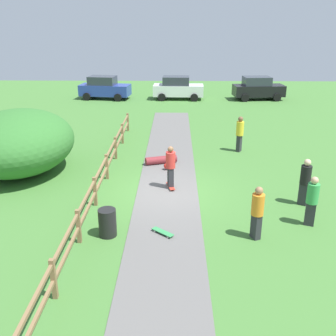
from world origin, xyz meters
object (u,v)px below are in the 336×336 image
object	(u,v)px
skater_fallen	(161,160)
parked_car_blue	(104,88)
skateboard_loose	(163,232)
bystander_black	(305,180)
bystander_yellow	(240,132)
bystander_green	(312,199)
parked_car_black	(258,88)
bush_large	(18,142)
trash_bin	(107,223)
parked_car_white	(178,88)
skater_riding	(171,165)
bystander_orange	(257,210)

from	to	relation	value
skater_fallen	parked_car_blue	world-z (taller)	parked_car_blue
skateboard_loose	bystander_black	size ratio (longest dim) A/B	0.42
bystander_black	bystander_yellow	size ratio (longest dim) A/B	0.96
bystander_green	parked_car_black	size ratio (longest dim) A/B	0.40
bush_large	trash_bin	world-z (taller)	bush_large
bystander_black	parked_car_white	size ratio (longest dim) A/B	0.41
skater_riding	bystander_black	xyz separation A→B (m)	(4.88, -1.39, -0.02)
skater_riding	parked_car_white	world-z (taller)	parked_car_white
bystander_orange	parked_car_black	distance (m)	23.20
bush_large	parked_car_blue	world-z (taller)	bush_large
bystander_orange	bystander_green	world-z (taller)	bystander_orange
skater_riding	bystander_orange	world-z (taller)	skater_riding
skater_fallen	bystander_black	xyz separation A→B (m)	(5.34, -4.16, 0.77)
trash_bin	bystander_orange	xyz separation A→B (m)	(4.61, -0.06, 0.50)
parked_car_blue	bush_large	bearing A→B (deg)	-92.68
skater_riding	parked_car_blue	xyz separation A→B (m)	(-5.89, 18.97, -0.03)
bystander_yellow	skateboard_loose	bearing A→B (deg)	-113.25
skateboard_loose	parked_car_blue	bearing A→B (deg)	104.12
bystander_orange	skater_fallen	bearing A→B (deg)	115.58
skateboard_loose	bystander_yellow	size ratio (longest dim) A/B	0.40
trash_bin	bystander_yellow	bearing A→B (deg)	57.96
skater_riding	bystander_orange	size ratio (longest dim) A/B	1.01
bystander_orange	parked_car_blue	xyz separation A→B (m)	(-8.58, 22.79, 0.01)
parked_car_blue	skater_fallen	bearing A→B (deg)	-71.48
skater_fallen	bystander_green	world-z (taller)	bystander_green
parked_car_white	bystander_green	bearing A→B (deg)	-78.94
bystander_yellow	parked_car_white	bearing A→B (deg)	102.41
skater_riding	skater_fallen	size ratio (longest dim) A/B	1.14
skater_riding	bystander_green	bearing A→B (deg)	-32.47
skateboard_loose	bystander_yellow	bearing A→B (deg)	66.75
skater_riding	bystander_green	size ratio (longest dim) A/B	1.02
bystander_yellow	parked_car_black	bearing A→B (deg)	75.45
skateboard_loose	parked_car_black	distance (m)	23.80
parked_car_black	bystander_green	bearing A→B (deg)	-96.50
bystander_black	parked_car_black	bearing A→B (deg)	83.70
skater_riding	parked_car_blue	size ratio (longest dim) A/B	0.40
bystander_yellow	parked_car_blue	world-z (taller)	parked_car_blue
skater_fallen	bystander_orange	world-z (taller)	bystander_orange
skater_fallen	bystander_orange	distance (m)	7.35
trash_bin	bystander_yellow	size ratio (longest dim) A/B	0.49
parked_car_white	parked_car_black	world-z (taller)	same
bystander_yellow	parked_car_blue	size ratio (longest dim) A/B	0.42
parked_car_white	trash_bin	bearing A→B (deg)	-95.69
bystander_black	parked_car_blue	world-z (taller)	parked_car_blue
skater_riding	skateboard_loose	xyz separation A→B (m)	(-0.20, -3.67, -0.90)
trash_bin	parked_car_blue	world-z (taller)	parked_car_blue
bystander_orange	parked_car_blue	distance (m)	24.35
trash_bin	bystander_green	size ratio (longest dim) A/B	0.52
bystander_yellow	parked_car_black	world-z (taller)	parked_car_black
skater_fallen	bystander_yellow	distance (m)	4.50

